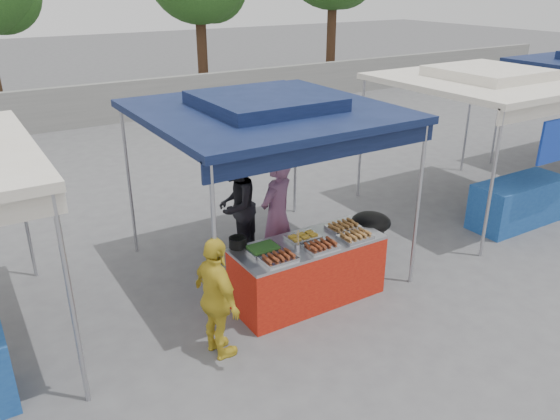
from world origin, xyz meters
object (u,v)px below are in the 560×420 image
customer_person (217,299)px  helper_man (236,206)px  wok_burner (370,238)px  vendor_woman (277,215)px  vendor_table (308,271)px  cooking_pot (238,242)px

customer_person → helper_man: bearing=-36.5°
wok_burner → customer_person: bearing=-168.9°
wok_burner → vendor_woman: vendor_woman is taller
vendor_table → helper_man: 1.69m
cooking_pot → wok_burner: bearing=-6.9°
vendor_table → customer_person: customer_person is taller
vendor_woman → customer_person: vendor_woman is taller
cooking_pot → wok_burner: (1.99, -0.24, -0.35)m
wok_burner → helper_man: size_ratio=0.58×
cooking_pot → vendor_woman: bearing=32.0°
helper_man → vendor_woman: bearing=71.4°
cooking_pot → wok_burner: size_ratio=0.24×
wok_burner → helper_man: (-1.36, 1.51, 0.26)m
helper_man → customer_person: (-1.31, -2.06, -0.09)m
cooking_pot → vendor_table: bearing=-23.0°
wok_burner → helper_man: helper_man is taller
vendor_table → helper_man: size_ratio=1.21×
wok_burner → helper_man: 2.05m
vendor_table → cooking_pot: (-0.84, 0.36, 0.49)m
vendor_table → customer_person: (-1.52, -0.43, 0.31)m
vendor_table → vendor_woman: 1.05m
vendor_table → cooking_pot: bearing=157.0°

